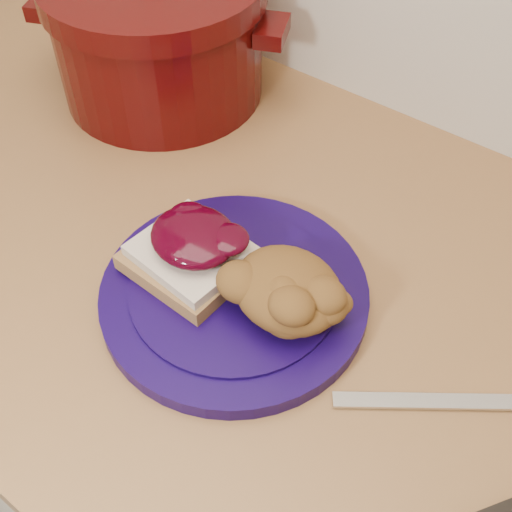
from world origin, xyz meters
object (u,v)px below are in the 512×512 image
Objects in this scene: plate at (234,294)px; pepper_grinder at (209,42)px; dutch_oven at (159,36)px; butter_knife at (442,401)px.

plate is 0.35m from pepper_grinder.
dutch_oven is 2.66× the size of pepper_grinder.
pepper_grinder reaches higher than plate.
plate is at bearing -46.81° from pepper_grinder.
plate is 0.20m from butter_knife.
butter_knife is 1.39× the size of pepper_grinder.
dutch_oven reaches higher than butter_knife.
butter_knife is 0.52× the size of dutch_oven.
pepper_grinder is at bearing 133.19° from plate.
butter_knife is 0.50m from pepper_grinder.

